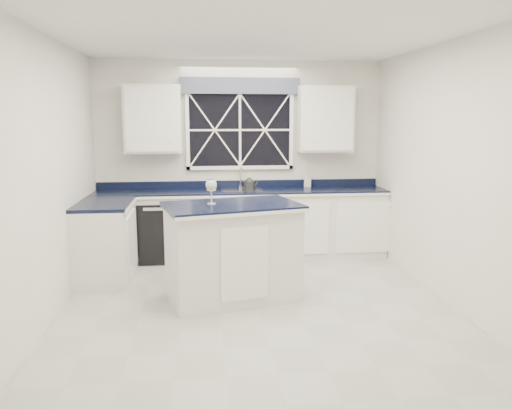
{
  "coord_description": "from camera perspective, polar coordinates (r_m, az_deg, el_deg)",
  "views": [
    {
      "loc": [
        -0.55,
        -4.79,
        1.92
      ],
      "look_at": [
        0.03,
        0.4,
        1.01
      ],
      "focal_mm": 35.0,
      "sensor_mm": 36.0,
      "label": 1
    }
  ],
  "objects": [
    {
      "name": "ground",
      "position": [
        5.19,
        0.21,
        -11.83
      ],
      "size": [
        4.5,
        4.5,
        0.0
      ],
      "primitive_type": "plane",
      "color": "#B1B2AD",
      "rests_on": "ground"
    },
    {
      "name": "back_wall",
      "position": [
        7.08,
        -1.85,
        5.28
      ],
      "size": [
        4.0,
        0.1,
        2.7
      ],
      "primitive_type": "cube",
      "color": "white",
      "rests_on": "ground"
    },
    {
      "name": "base_cabinets",
      "position": [
        6.74,
        -4.31,
        -2.73
      ],
      "size": [
        3.99,
        1.6,
        0.9
      ],
      "color": "silver",
      "rests_on": "ground"
    },
    {
      "name": "countertop",
      "position": [
        6.83,
        -1.64,
        1.48
      ],
      "size": [
        3.98,
        0.64,
        0.04
      ],
      "primitive_type": "cube",
      "color": "black",
      "rests_on": "base_cabinets"
    },
    {
      "name": "dishwasher",
      "position": [
        6.93,
        -10.73,
        -2.87
      ],
      "size": [
        0.6,
        0.58,
        0.82
      ],
      "primitive_type": "cube",
      "color": "black",
      "rests_on": "ground"
    },
    {
      "name": "window",
      "position": [
        7.01,
        -1.85,
        9.16
      ],
      "size": [
        1.65,
        0.09,
        1.26
      ],
      "color": "black",
      "rests_on": "ground"
    },
    {
      "name": "upper_cabinets",
      "position": [
        6.89,
        -1.77,
        9.73
      ],
      "size": [
        3.1,
        0.34,
        0.9
      ],
      "color": "silver",
      "rests_on": "ground"
    },
    {
      "name": "faucet",
      "position": [
        7.0,
        -1.78,
        3.16
      ],
      "size": [
        0.05,
        0.2,
        0.3
      ],
      "color": "silver",
      "rests_on": "countertop"
    },
    {
      "name": "island",
      "position": [
        5.34,
        -2.7,
        -5.35
      ],
      "size": [
        1.54,
        1.14,
        1.03
      ],
      "rotation": [
        0.0,
        0.0,
        0.25
      ],
      "color": "silver",
      "rests_on": "ground"
    },
    {
      "name": "rug",
      "position": [
        5.91,
        -1.04,
        -8.97
      ],
      "size": [
        1.35,
        0.98,
        0.02
      ],
      "rotation": [
        0.0,
        0.0,
        -0.21
      ],
      "color": "beige",
      "rests_on": "ground"
    },
    {
      "name": "kettle",
      "position": [
        6.83,
        -0.81,
        2.37
      ],
      "size": [
        0.26,
        0.18,
        0.18
      ],
      "rotation": [
        0.0,
        0.0,
        -0.16
      ],
      "color": "#29292C",
      "rests_on": "countertop"
    },
    {
      "name": "wine_glass",
      "position": [
        5.2,
        -5.14,
        2.11
      ],
      "size": [
        0.12,
        0.12,
        0.27
      ],
      "color": "silver",
      "rests_on": "island"
    },
    {
      "name": "soap_bottle",
      "position": [
        7.17,
        5.92,
        2.88
      ],
      "size": [
        0.12,
        0.12,
        0.22
      ],
      "primitive_type": "imported",
      "rotation": [
        0.0,
        0.0,
        -0.23
      ],
      "color": "silver",
      "rests_on": "countertop"
    }
  ]
}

